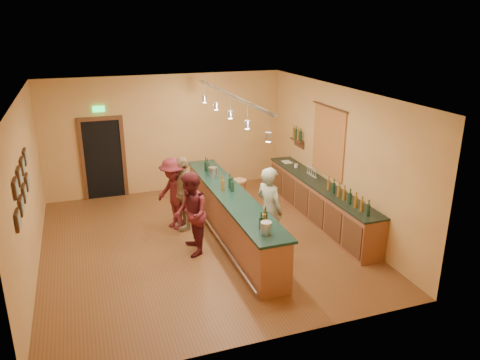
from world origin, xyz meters
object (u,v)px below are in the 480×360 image
object	(u,v)px
customer_a	(191,214)
bar_stool	(239,185)
customer_c	(174,194)
back_counter	(320,202)
tasting_bar	(231,212)
bartender	(269,210)
customer_b	(183,193)

from	to	relation	value
customer_a	bar_stool	world-z (taller)	customer_a
customer_a	customer_c	world-z (taller)	customer_a
customer_a	bar_stool	xyz separation A→B (m)	(1.71, 1.96, -0.25)
back_counter	customer_c	bearing A→B (deg)	167.28
back_counter	tasting_bar	xyz separation A→B (m)	(-2.27, -0.18, 0.12)
tasting_bar	customer_c	xyz separation A→B (m)	(-1.05, 0.93, 0.23)
back_counter	customer_a	size ratio (longest dim) A/B	2.63
bartender	customer_b	bearing A→B (deg)	17.79
bartender	customer_c	xyz separation A→B (m)	(-1.60, 1.76, -0.07)
back_counter	bar_stool	world-z (taller)	back_counter
bartender	bar_stool	world-z (taller)	bartender
customer_a	customer_b	xyz separation A→B (m)	(0.13, 1.26, -0.01)
back_counter	customer_b	distance (m)	3.21
bartender	customer_b	xyz separation A→B (m)	(-1.40, 1.66, -0.05)
back_counter	customer_b	size ratio (longest dim) A/B	2.66
back_counter	bartender	xyz separation A→B (m)	(-1.72, -1.01, 0.42)
customer_a	customer_b	world-z (taller)	customer_a
customer_a	customer_b	bearing A→B (deg)	179.98
back_counter	tasting_bar	bearing A→B (deg)	-175.44
back_counter	customer_b	bearing A→B (deg)	168.11
tasting_bar	customer_a	xyz separation A→B (m)	(-0.99, -0.42, 0.26)
customer_a	customer_b	size ratio (longest dim) A/B	1.01
bartender	customer_a	size ratio (longest dim) A/B	1.05
customer_c	bar_stool	xyz separation A→B (m)	(1.78, 0.61, -0.22)
back_counter	bartender	world-z (taller)	bartender
tasting_bar	bartender	distance (m)	1.04
back_counter	customer_b	xyz separation A→B (m)	(-3.12, 0.66, 0.37)
customer_b	bartender	bearing A→B (deg)	31.26
customer_b	bar_stool	size ratio (longest dim) A/B	2.25
customer_a	customer_c	distance (m)	1.35
back_counter	bartender	size ratio (longest dim) A/B	2.51
bartender	customer_a	distance (m)	1.59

